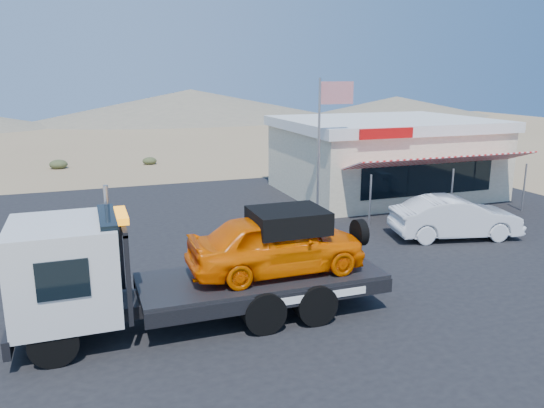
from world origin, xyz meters
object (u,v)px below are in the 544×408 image
object	(u,v)px
white_sedan	(455,218)
flagpole	(324,134)
tow_truck	(197,261)
jerky_store	(383,156)

from	to	relation	value
white_sedan	flagpole	distance (m)	6.07
tow_truck	white_sedan	world-z (taller)	tow_truck
tow_truck	jerky_store	size ratio (longest dim) A/B	0.87
tow_truck	flagpole	xyz separation A→B (m)	(6.84, 7.30, 2.14)
white_sedan	jerky_store	bearing A→B (deg)	1.09
tow_truck	white_sedan	size ratio (longest dim) A/B	1.87
jerky_store	flagpole	bearing A→B (deg)	-141.21
white_sedan	jerky_store	world-z (taller)	jerky_store
tow_truck	jerky_store	bearing A→B (deg)	43.51
flagpole	jerky_store	bearing A→B (deg)	38.79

